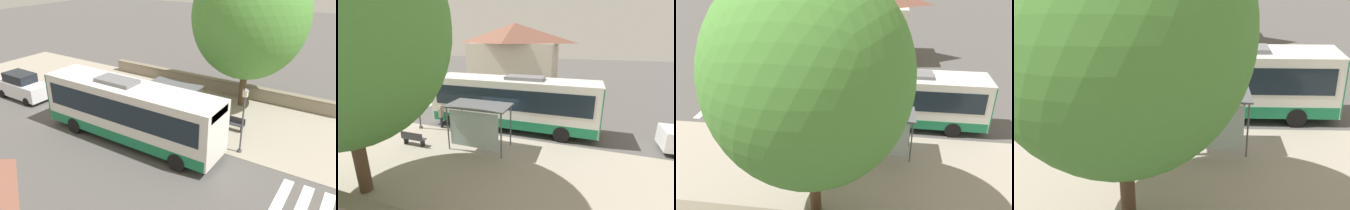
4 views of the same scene
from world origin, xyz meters
TOP-DOWN VIEW (x-y plane):
  - ground_plane at (0.00, 0.00)m, footprint 120.00×120.00m
  - sidewalk_plaza at (-4.50, 0.00)m, footprint 9.00×44.00m
  - crosswalk_stripes at (5.00, 11.10)m, footprint 9.00×5.25m
  - bus at (1.62, -0.47)m, footprint 2.71×11.40m
  - bus_shelter at (-2.04, 0.39)m, footprint 1.90×3.48m
  - pedestrian at (0.02, 4.31)m, footprint 0.34×0.22m
  - bench at (-2.96, 4.24)m, footprint 0.40×1.51m
  - street_lamp_near at (-0.62, 5.64)m, footprint 0.28×0.28m
  - shade_tree at (-6.97, 3.25)m, footprint 7.89×7.89m

SIDE VIEW (x-z plane):
  - ground_plane at x=0.00m, z-range 0.00..0.00m
  - crosswalk_stripes at x=5.00m, z-range 0.00..0.01m
  - sidewalk_plaza at x=-4.50m, z-range 0.00..0.02m
  - bench at x=-2.96m, z-range 0.03..0.91m
  - pedestrian at x=0.02m, z-range 0.14..1.81m
  - bus at x=1.62m, z-range 0.06..3.82m
  - bus_shelter at x=-2.04m, z-range 0.89..3.52m
  - street_lamp_near at x=-0.62m, z-range 0.38..4.31m
  - shade_tree at x=-6.97m, z-range 1.10..11.99m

